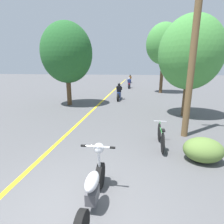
{
  "coord_description": "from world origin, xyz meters",
  "views": [
    {
      "loc": [
        1.09,
        -2.54,
        2.65
      ],
      "look_at": [
        0.1,
        4.14,
        0.9
      ],
      "focal_mm": 28.0,
      "sensor_mm": 36.0,
      "label": 1
    }
  ],
  "objects_px": {
    "utility_pole": "(195,37)",
    "roadside_tree_right_near": "(190,53)",
    "roadside_tree_right_far": "(164,44)",
    "bicycle_parked": "(161,136)",
    "motorcycle_foreground": "(93,188)",
    "roadside_tree_left": "(67,53)",
    "motorcycle_rider_lead": "(119,93)",
    "motorcycle_rider_far": "(130,80)",
    "motorcycle_rider_mid": "(129,84)"
  },
  "relations": [
    {
      "from": "roadside_tree_right_near",
      "to": "bicycle_parked",
      "type": "bearing_deg",
      "value": -112.94
    },
    {
      "from": "motorcycle_rider_far",
      "to": "roadside_tree_right_far",
      "type": "bearing_deg",
      "value": -72.15
    },
    {
      "from": "utility_pole",
      "to": "bicycle_parked",
      "type": "xyz_separation_m",
      "value": [
        -1.05,
        -1.11,
        -3.3
      ]
    },
    {
      "from": "utility_pole",
      "to": "motorcycle_rider_lead",
      "type": "xyz_separation_m",
      "value": [
        -3.42,
        7.51,
        -3.14
      ]
    },
    {
      "from": "utility_pole",
      "to": "motorcycle_rider_far",
      "type": "height_order",
      "value": "utility_pole"
    },
    {
      "from": "roadside_tree_right_far",
      "to": "motorcycle_rider_far",
      "type": "relative_size",
      "value": 3.46
    },
    {
      "from": "roadside_tree_right_near",
      "to": "motorcycle_rider_mid",
      "type": "relative_size",
      "value": 2.44
    },
    {
      "from": "utility_pole",
      "to": "roadside_tree_right_near",
      "type": "distance_m",
      "value": 3.16
    },
    {
      "from": "utility_pole",
      "to": "motorcycle_rider_mid",
      "type": "bearing_deg",
      "value": 100.7
    },
    {
      "from": "roadside_tree_right_near",
      "to": "motorcycle_rider_lead",
      "type": "relative_size",
      "value": 2.42
    },
    {
      "from": "roadside_tree_left",
      "to": "bicycle_parked",
      "type": "relative_size",
      "value": 3.4
    },
    {
      "from": "motorcycle_foreground",
      "to": "motorcycle_rider_far",
      "type": "xyz_separation_m",
      "value": [
        -0.61,
        27.88,
        0.09
      ]
    },
    {
      "from": "utility_pole",
      "to": "bicycle_parked",
      "type": "bearing_deg",
      "value": -133.4
    },
    {
      "from": "utility_pole",
      "to": "roadside_tree_right_near",
      "type": "height_order",
      "value": "utility_pole"
    },
    {
      "from": "motorcycle_rider_lead",
      "to": "motorcycle_rider_mid",
      "type": "height_order",
      "value": "motorcycle_rider_lead"
    },
    {
      "from": "utility_pole",
      "to": "motorcycle_rider_lead",
      "type": "distance_m",
      "value": 8.83
    },
    {
      "from": "roadside_tree_right_far",
      "to": "motorcycle_foreground",
      "type": "relative_size",
      "value": 3.54
    },
    {
      "from": "motorcycle_rider_lead",
      "to": "motorcycle_rider_mid",
      "type": "bearing_deg",
      "value": 87.35
    },
    {
      "from": "roadside_tree_right_near",
      "to": "roadside_tree_right_far",
      "type": "distance_m",
      "value": 9.21
    },
    {
      "from": "utility_pole",
      "to": "motorcycle_foreground",
      "type": "xyz_separation_m",
      "value": [
        -2.65,
        -4.08,
        -3.22
      ]
    },
    {
      "from": "roadside_tree_right_far",
      "to": "motorcycle_rider_lead",
      "type": "relative_size",
      "value": 3.2
    },
    {
      "from": "roadside_tree_left",
      "to": "motorcycle_rider_mid",
      "type": "bearing_deg",
      "value": 71.47
    },
    {
      "from": "motorcycle_rider_mid",
      "to": "bicycle_parked",
      "type": "relative_size",
      "value": 1.3
    },
    {
      "from": "motorcycle_rider_lead",
      "to": "motorcycle_foreground",
      "type": "bearing_deg",
      "value": -86.19
    },
    {
      "from": "motorcycle_foreground",
      "to": "motorcycle_rider_lead",
      "type": "height_order",
      "value": "motorcycle_rider_lead"
    },
    {
      "from": "utility_pole",
      "to": "roadside_tree_left",
      "type": "xyz_separation_m",
      "value": [
        -6.73,
        4.98,
        -0.11
      ]
    },
    {
      "from": "roadside_tree_left",
      "to": "roadside_tree_right_far",
      "type": "bearing_deg",
      "value": 44.76
    },
    {
      "from": "roadside_tree_right_near",
      "to": "roadside_tree_left",
      "type": "relative_size",
      "value": 0.93
    },
    {
      "from": "roadside_tree_right_near",
      "to": "motorcycle_rider_far",
      "type": "bearing_deg",
      "value": 100.86
    },
    {
      "from": "roadside_tree_left",
      "to": "motorcycle_rider_lead",
      "type": "height_order",
      "value": "roadside_tree_left"
    },
    {
      "from": "utility_pole",
      "to": "roadside_tree_right_far",
      "type": "xyz_separation_m",
      "value": [
        0.49,
        12.14,
        1.18
      ]
    },
    {
      "from": "motorcycle_foreground",
      "to": "bicycle_parked",
      "type": "relative_size",
      "value": 1.18
    },
    {
      "from": "roadside_tree_right_far",
      "to": "bicycle_parked",
      "type": "height_order",
      "value": "roadside_tree_right_far"
    },
    {
      "from": "motorcycle_rider_far",
      "to": "bicycle_parked",
      "type": "xyz_separation_m",
      "value": [
        2.21,
        -24.9,
        -0.17
      ]
    },
    {
      "from": "motorcycle_rider_mid",
      "to": "bicycle_parked",
      "type": "xyz_separation_m",
      "value": [
        1.98,
        -17.12,
        -0.15
      ]
    },
    {
      "from": "roadside_tree_right_far",
      "to": "motorcycle_rider_far",
      "type": "height_order",
      "value": "roadside_tree_right_far"
    },
    {
      "from": "utility_pole",
      "to": "motorcycle_foreground",
      "type": "relative_size",
      "value": 3.68
    },
    {
      "from": "bicycle_parked",
      "to": "motorcycle_foreground",
      "type": "bearing_deg",
      "value": -118.33
    },
    {
      "from": "utility_pole",
      "to": "roadside_tree_right_near",
      "type": "bearing_deg",
      "value": 76.81
    },
    {
      "from": "bicycle_parked",
      "to": "roadside_tree_right_far",
      "type": "bearing_deg",
      "value": 83.37
    },
    {
      "from": "roadside_tree_right_far",
      "to": "motorcycle_rider_far",
      "type": "bearing_deg",
      "value": 107.85
    },
    {
      "from": "utility_pole",
      "to": "motorcycle_rider_mid",
      "type": "xyz_separation_m",
      "value": [
        -3.03,
        16.02,
        -3.15
      ]
    },
    {
      "from": "roadside_tree_left",
      "to": "motorcycle_rider_lead",
      "type": "relative_size",
      "value": 2.6
    },
    {
      "from": "roadside_tree_right_far",
      "to": "motorcycle_rider_lead",
      "type": "xyz_separation_m",
      "value": [
        -3.91,
        -4.62,
        -4.32
      ]
    },
    {
      "from": "roadside_tree_left",
      "to": "motorcycle_rider_mid",
      "type": "distance_m",
      "value": 12.04
    },
    {
      "from": "motorcycle_rider_mid",
      "to": "bicycle_parked",
      "type": "distance_m",
      "value": 17.24
    },
    {
      "from": "utility_pole",
      "to": "motorcycle_rider_lead",
      "type": "bearing_deg",
      "value": 114.47
    },
    {
      "from": "motorcycle_rider_mid",
      "to": "motorcycle_rider_far",
      "type": "relative_size",
      "value": 1.08
    },
    {
      "from": "bicycle_parked",
      "to": "motorcycle_rider_lead",
      "type": "bearing_deg",
      "value": 105.4
    },
    {
      "from": "roadside_tree_right_near",
      "to": "motorcycle_foreground",
      "type": "bearing_deg",
      "value": -115.24
    }
  ]
}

